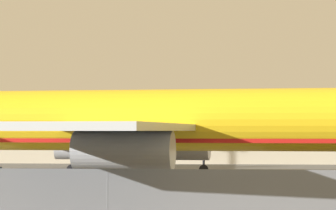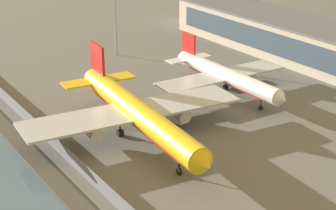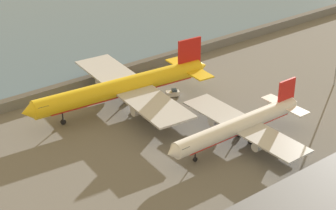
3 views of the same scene
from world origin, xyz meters
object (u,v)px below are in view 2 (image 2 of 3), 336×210
Objects in this scene: passenger_jet_white_red at (225,76)px; baggage_tug at (116,110)px; apron_light_mast_apron_west at (116,15)px; cargo_jet_yellow at (136,112)px; ops_van at (174,116)px.

baggage_tug is at bearing -95.66° from passenger_jet_white_red.
baggage_tug is at bearing -28.48° from apron_light_mast_apron_west.
passenger_jet_white_red is (-9.60, 27.65, -1.01)m from cargo_jet_yellow.
ops_van is at bearing 36.89° from baggage_tug.
cargo_jet_yellow is 8.50× the size of ops_van.
baggage_tug is (-2.51, -25.29, -3.21)m from passenger_jet_white_red.
ops_van is 0.29× the size of apron_light_mast_apron_west.
apron_light_mast_apron_west is (-48.20, 21.94, 5.84)m from cargo_jet_yellow.
cargo_jet_yellow is at bearing -76.16° from ops_van.
ops_van is (9.73, 7.30, 0.47)m from baggage_tug.
cargo_jet_yellow is 2.47× the size of apron_light_mast_apron_west.
baggage_tug is 0.19× the size of apron_light_mast_apron_west.
ops_van is 48.40m from apron_light_mast_apron_west.
apron_light_mast_apron_west is at bearing 151.52° from baggage_tug.
passenger_jet_white_red is at bearing 8.42° from apron_light_mast_apron_west.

